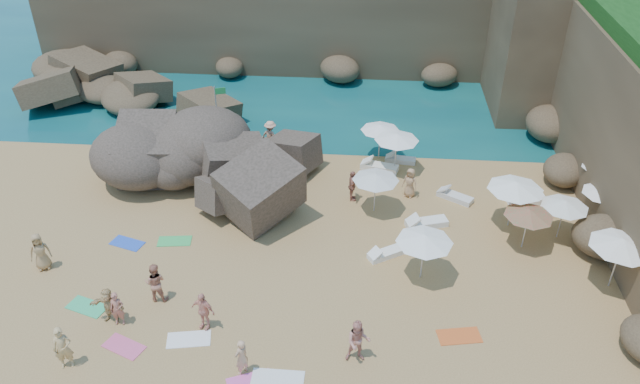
# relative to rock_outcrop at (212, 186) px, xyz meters

# --- Properties ---
(ground) EXTENTS (120.00, 120.00, 0.00)m
(ground) POSITION_rel_rock_outcrop_xyz_m (4.00, -6.12, 0.00)
(ground) COLOR tan
(ground) RESTS_ON ground
(seawater) EXTENTS (120.00, 120.00, 0.00)m
(seawater) POSITION_rel_rock_outcrop_xyz_m (4.00, 23.88, 0.00)
(seawater) COLOR #0C4751
(seawater) RESTS_ON ground
(cliff_back) EXTENTS (44.00, 8.00, 8.00)m
(cliff_back) POSITION_rel_rock_outcrop_xyz_m (6.00, 18.88, 4.00)
(cliff_back) COLOR brown
(cliff_back) RESTS_ON ground
(cliff_corner) EXTENTS (10.00, 12.00, 8.00)m
(cliff_corner) POSITION_rel_rock_outcrop_xyz_m (21.00, 13.88, 4.00)
(cliff_corner) COLOR brown
(cliff_corner) RESTS_ON ground
(rock_promontory) EXTENTS (12.00, 7.00, 2.00)m
(rock_promontory) POSITION_rel_rock_outcrop_xyz_m (-7.00, 9.88, 0.00)
(rock_promontory) COLOR brown
(rock_promontory) RESTS_ON ground
(rock_outcrop) EXTENTS (9.76, 7.87, 3.56)m
(rock_outcrop) POSITION_rel_rock_outcrop_xyz_m (0.00, 0.00, 0.00)
(rock_outcrop) COLOR brown
(rock_outcrop) RESTS_ON ground
(flag_pole) EXTENTS (0.66, 0.22, 3.41)m
(flag_pole) POSITION_rel_rock_outcrop_xyz_m (-0.63, 5.21, 2.18)
(flag_pole) COLOR silver
(flag_pole) RESTS_ON ground
(parasol_0) EXTENTS (2.40, 2.40, 2.27)m
(parasol_0) POSITION_rel_rock_outcrop_xyz_m (9.68, 2.40, 2.08)
(parasol_0) COLOR silver
(parasol_0) RESTS_ON ground
(parasol_1) EXTENTS (2.29, 2.29, 2.17)m
(parasol_1) POSITION_rel_rock_outcrop_xyz_m (8.58, -1.57, 1.99)
(parasol_1) COLOR silver
(parasol_1) RESTS_ON ground
(parasol_2) EXTENTS (2.19, 2.19, 2.07)m
(parasol_2) POSITION_rel_rock_outcrop_xyz_m (8.80, 3.80, 1.90)
(parasol_2) COLOR silver
(parasol_2) RESTS_ON ground
(parasol_3) EXTENTS (2.62, 2.62, 2.48)m
(parasol_3) POSITION_rel_rock_outcrop_xyz_m (15.06, -2.26, 2.27)
(parasol_3) COLOR silver
(parasol_3) RESTS_ON ground
(parasol_4) EXTENTS (2.33, 2.33, 2.20)m
(parasol_4) POSITION_rel_rock_outcrop_xyz_m (20.00, 0.46, 2.02)
(parasol_4) COLOR silver
(parasol_4) RESTS_ON ground
(parasol_6) EXTENTS (2.21, 2.21, 2.09)m
(parasol_6) POSITION_rel_rock_outcrop_xyz_m (15.40, -3.92, 1.92)
(parasol_6) COLOR silver
(parasol_6) RESTS_ON ground
(parasol_7) EXTENTS (2.17, 2.17, 2.05)m
(parasol_7) POSITION_rel_rock_outcrop_xyz_m (17.19, -3.03, 1.88)
(parasol_7) COLOR silver
(parasol_7) RESTS_ON ground
(parasol_8) EXTENTS (2.06, 2.06, 1.95)m
(parasol_8) POSITION_rel_rock_outcrop_xyz_m (19.39, -1.62, 1.79)
(parasol_8) COLOR silver
(parasol_8) RESTS_ON ground
(parasol_9) EXTENTS (2.42, 2.42, 2.29)m
(parasol_9) POSITION_rel_rock_outcrop_xyz_m (10.62, -6.42, 2.10)
(parasol_9) COLOR silver
(parasol_9) RESTS_ON ground
(parasol_11) EXTENTS (2.64, 2.64, 2.50)m
(parasol_11) POSITION_rel_rock_outcrop_xyz_m (18.59, -6.34, 2.29)
(parasol_11) COLOR silver
(parasol_11) RESTS_ON ground
(lounger_0) EXTENTS (1.75, 0.78, 0.26)m
(lounger_0) POSITION_rel_rock_outcrop_xyz_m (10.03, 3.36, 0.13)
(lounger_0) COLOR silver
(lounger_0) RESTS_ON ground
(lounger_1) EXTENTS (2.15, 1.17, 0.32)m
(lounger_1) POSITION_rel_rock_outcrop_xyz_m (8.85, 2.43, 0.16)
(lounger_1) COLOR white
(lounger_1) RESTS_ON ground
(lounger_2) EXTENTS (2.03, 0.93, 0.30)m
(lounger_2) POSITION_rel_rock_outcrop_xyz_m (16.30, -0.16, 0.15)
(lounger_2) COLOR white
(lounger_2) RESTS_ON ground
(lounger_3) EXTENTS (2.13, 1.24, 0.31)m
(lounger_3) POSITION_rel_rock_outcrop_xyz_m (11.12, -2.63, 0.16)
(lounger_3) COLOR white
(lounger_3) RESTS_ON ground
(lounger_4) EXTENTS (1.88, 1.48, 0.29)m
(lounger_4) POSITION_rel_rock_outcrop_xyz_m (12.71, -0.21, 0.14)
(lounger_4) COLOR silver
(lounger_4) RESTS_ON ground
(lounger_5) EXTENTS (1.78, 1.41, 0.27)m
(lounger_5) POSITION_rel_rock_outcrop_xyz_m (9.17, -5.10, 0.14)
(lounger_5) COLOR white
(lounger_5) RESTS_ON ground
(towel_1) EXTENTS (1.77, 1.35, 0.03)m
(towel_1) POSITION_rel_rock_outcrop_xyz_m (-0.82, -11.35, 0.01)
(towel_1) COLOR #E25884
(towel_1) RESTS_ON ground
(towel_3) EXTENTS (1.82, 1.30, 0.03)m
(towel_3) POSITION_rel_rock_outcrop_xyz_m (-3.05, -9.38, 0.01)
(towel_3) COLOR #35B973
(towel_3) RESTS_ON ground
(towel_5) EXTENTS (1.79, 1.12, 0.03)m
(towel_5) POSITION_rel_rock_outcrop_xyz_m (1.55, -10.79, 0.01)
(towel_5) COLOR white
(towel_5) RESTS_ON ground
(towel_8) EXTENTS (1.70, 1.20, 0.03)m
(towel_8) POSITION_rel_rock_outcrop_xyz_m (-2.84, -5.15, 0.01)
(towel_8) COLOR blue
(towel_8) RESTS_ON ground
(towel_9) EXTENTS (1.78, 1.36, 0.03)m
(towel_9) POSITION_rel_rock_outcrop_xyz_m (4.24, -12.62, 0.01)
(towel_9) COLOR #EE5CB3
(towel_9) RESTS_ON ground
(towel_10) EXTENTS (1.78, 1.12, 0.03)m
(towel_10) POSITION_rel_rock_outcrop_xyz_m (11.94, -9.79, 0.01)
(towel_10) COLOR #DB5A22
(towel_10) RESTS_ON ground
(towel_11) EXTENTS (1.63, 0.96, 0.03)m
(towel_11) POSITION_rel_rock_outcrop_xyz_m (-0.69, -4.81, 0.01)
(towel_11) COLOR green
(towel_11) RESTS_ON ground
(towel_13) EXTENTS (1.90, 0.96, 0.03)m
(towel_13) POSITION_rel_rock_outcrop_xyz_m (5.22, -12.46, 0.02)
(towel_13) COLOR white
(towel_13) RESTS_ON ground
(person_stand_0) EXTENTS (0.78, 0.63, 1.85)m
(person_stand_0) POSITION_rel_rock_outcrop_xyz_m (-2.54, -12.40, 0.92)
(person_stand_0) COLOR tan
(person_stand_0) RESTS_ON ground
(person_stand_1) EXTENTS (0.90, 0.72, 1.81)m
(person_stand_1) POSITION_rel_rock_outcrop_xyz_m (-0.30, -8.67, 0.90)
(person_stand_1) COLOR #B9775C
(person_stand_1) RESTS_ON ground
(person_stand_2) EXTENTS (1.32, 0.97, 1.88)m
(person_stand_2) POSITION_rel_rock_outcrop_xyz_m (2.58, 4.06, 0.94)
(person_stand_2) COLOR #EEAB87
(person_stand_2) RESTS_ON ground
(person_stand_3) EXTENTS (0.49, 1.01, 1.67)m
(person_stand_3) POSITION_rel_rock_outcrop_xyz_m (7.44, -0.67, 0.84)
(person_stand_3) COLOR #A66653
(person_stand_3) RESTS_ON ground
(person_stand_4) EXTENTS (0.90, 0.74, 1.61)m
(person_stand_4) POSITION_rel_rock_outcrop_xyz_m (10.37, -0.07, 0.81)
(person_stand_4) COLOR tan
(person_stand_4) RESTS_ON ground
(person_stand_5) EXTENTS (1.43, 0.53, 1.51)m
(person_stand_5) POSITION_rel_rock_outcrop_xyz_m (-4.46, 0.67, 0.76)
(person_stand_5) COLOR tan
(person_stand_5) RESTS_ON ground
(person_stand_6) EXTENTS (0.66, 0.70, 1.61)m
(person_stand_6) POSITION_rel_rock_outcrop_xyz_m (3.91, -12.20, 0.80)
(person_stand_6) COLOR tan
(person_stand_6) RESTS_ON ground
(person_lie_1) EXTENTS (1.49, 1.94, 0.42)m
(person_lie_1) POSITION_rel_rock_outcrop_xyz_m (2.02, -10.10, 0.21)
(person_lie_1) COLOR #ED9F87
(person_lie_1) RESTS_ON ground
(person_lie_2) EXTENTS (1.58, 1.99, 0.48)m
(person_lie_2) POSITION_rel_rock_outcrop_xyz_m (-5.86, -7.15, 0.24)
(person_lie_2) COLOR tan
(person_lie_2) RESTS_ON ground
(person_lie_3) EXTENTS (1.65, 1.75, 0.42)m
(person_lie_3) POSITION_rel_rock_outcrop_xyz_m (-1.76, -10.02, 0.21)
(person_lie_3) COLOR tan
(person_lie_3) RESTS_ON ground
(person_lie_4) EXTENTS (0.73, 1.57, 0.36)m
(person_lie_4) POSITION_rel_rock_outcrop_xyz_m (-1.36, -10.17, 0.18)
(person_lie_4) COLOR #B26E59
(person_lie_4) RESTS_ON ground
(person_lie_5) EXTENTS (1.04, 1.91, 0.70)m
(person_lie_5) POSITION_rel_rock_outcrop_xyz_m (8.04, -11.26, 0.35)
(person_lie_5) COLOR tan
(person_lie_5) RESTS_ON ground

